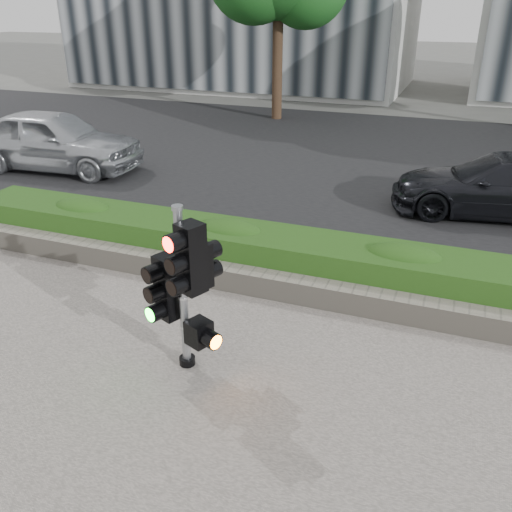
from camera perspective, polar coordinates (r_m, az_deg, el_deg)
name	(u,v)px	position (r m, az deg, el deg)	size (l,w,h in m)	color
ground	(238,376)	(6.46, -1.86, -12.49)	(120.00, 120.00, 0.00)	#51514C
road	(379,161)	(15.34, 12.84, 9.77)	(60.00, 13.00, 0.02)	black
curb	(312,261)	(8.98, 5.87, -0.54)	(60.00, 0.25, 0.12)	gray
stone_wall	(289,288)	(7.85, 3.46, -3.34)	(12.00, 0.32, 0.34)	gray
hedge	(302,259)	(8.33, 4.85, -0.31)	(12.00, 1.00, 0.68)	#387624
traffic_signal	(186,282)	(6.05, -7.41, -2.70)	(0.74, 0.63, 2.00)	black
car_silver	(54,140)	(14.83, -20.47, 11.35)	(1.78, 4.43, 1.51)	#B7BABF
car_dark	(502,185)	(11.90, 24.50, 6.80)	(1.72, 4.24, 1.23)	black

